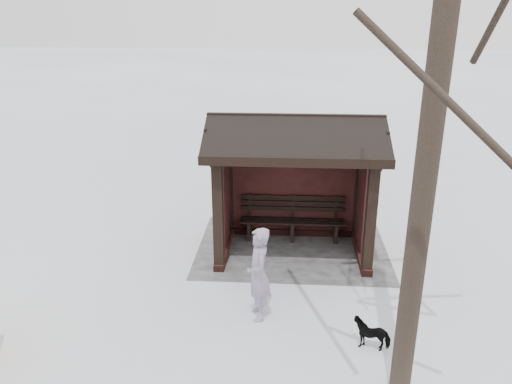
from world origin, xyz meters
TOP-DOWN VIEW (x-y plane):
  - ground at (0.00, 0.00)m, footprint 120.00×120.00m
  - trampled_patch at (0.00, -0.20)m, footprint 4.20×3.20m
  - bus_shelter at (0.00, -0.16)m, footprint 3.60×2.40m
  - pedestrian at (0.59, 2.52)m, footprint 0.52×0.68m
  - dog at (-1.25, 3.21)m, footprint 0.62×0.36m

SIDE VIEW (x-z plane):
  - ground at x=0.00m, z-range 0.00..0.00m
  - trampled_patch at x=0.00m, z-range 0.00..0.02m
  - dog at x=-1.25m, z-range 0.00..0.50m
  - pedestrian at x=0.59m, z-range 0.00..1.68m
  - bus_shelter at x=0.00m, z-range 0.62..3.71m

